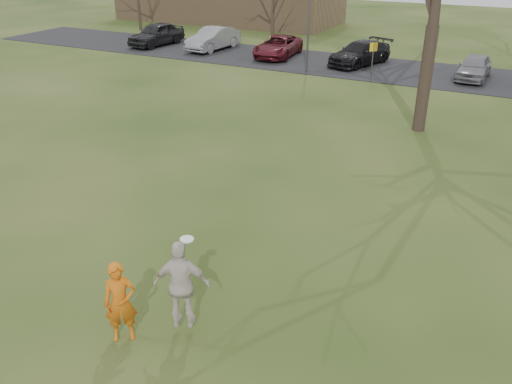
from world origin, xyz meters
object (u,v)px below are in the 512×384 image
car_2 (278,46)px  car_4 (474,67)px  car_1 (213,39)px  car_0 (156,34)px  lamp_post (309,0)px  car_3 (360,53)px  catching_play (182,285)px  player_defender (120,302)px

car_2 → car_4: bearing=-7.5°
car_1 → car_2: 4.95m
car_0 → car_4: 21.60m
car_4 → lamp_post: size_ratio=0.61×
car_3 → catching_play: catching_play is taller
car_2 → car_4: 12.17m
car_4 → lamp_post: (-8.98, -2.40, 3.28)m
car_1 → lamp_post: lamp_post is taller
car_1 → player_defender: bearing=-56.9°
car_2 → lamp_post: lamp_post is taller
player_defender → catching_play: 1.26m
player_defender → car_4: (3.71, 25.32, -0.18)m
car_0 → car_1: size_ratio=1.00×
player_defender → car_3: size_ratio=0.37×
car_3 → lamp_post: 4.99m
car_0 → car_1: bearing=11.9°
car_0 → catching_play: 31.17m
player_defender → car_4: size_ratio=0.46×
car_1 → catching_play: catching_play is taller
player_defender → car_3: player_defender is taller
car_2 → car_4: size_ratio=1.24×
player_defender → lamp_post: lamp_post is taller
car_1 → car_2: car_1 is taller
player_defender → car_2: size_ratio=0.37×
car_3 → catching_play: size_ratio=2.48×
car_1 → car_4: bearing=3.9°
car_1 → catching_play: 29.05m
car_2 → catching_play: (9.48, -25.17, 0.50)m
lamp_post → car_1: bearing=160.2°
car_1 → car_4: (17.11, -0.53, -0.10)m
car_2 → catching_play: bearing=-74.6°
car_2 → lamp_post: bearing=-47.4°
player_defender → catching_play: (1.03, 0.64, 0.33)m
car_0 → player_defender: bearing=-48.5°
car_2 → car_4: car_2 is taller
catching_play → lamp_post: size_ratio=0.31×
car_4 → catching_play: (-2.68, -24.67, 0.51)m
car_0 → car_3: (14.90, 0.55, -0.09)m
car_3 → player_defender: bearing=-64.7°
car_1 → car_3: 10.41m
car_1 → car_4: car_1 is taller
player_defender → catching_play: bearing=-6.4°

